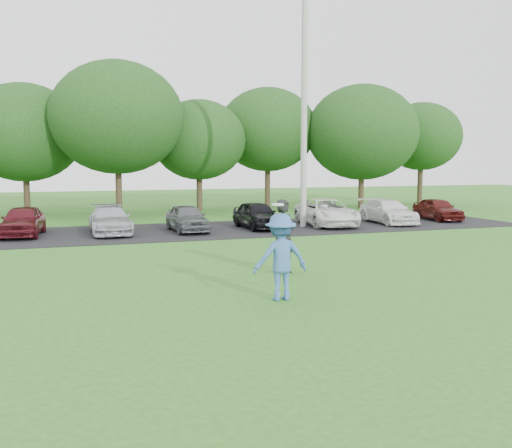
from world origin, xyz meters
The scene contains 7 objects.
ground centered at (0.00, 0.00, 0.00)m, with size 100.00×100.00×0.00m, color #2F6A1E.
parking_lot centered at (0.00, 13.00, 0.01)m, with size 32.00×6.50×0.03m, color black.
utility_pole centered at (5.45, 12.64, 5.25)m, with size 0.28×0.28×10.50m, color #A9AAA4.
frisbee_player centered at (-0.62, 0.03, 0.96)m, with size 1.24×0.73×2.13m.
camera_bystander centered at (0.57, 2.82, 1.01)m, with size 0.86×0.70×2.02m.
parked_cars centered at (0.79, 12.89, 0.62)m, with size 28.13×4.80×1.25m.
tree_row centered at (1.51, 22.76, 4.91)m, with size 42.39×9.85×8.64m.
Camera 1 is at (-5.14, -11.44, 3.03)m, focal length 40.00 mm.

